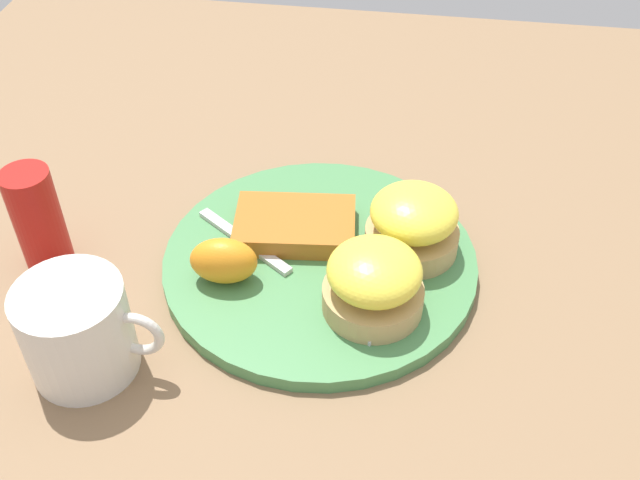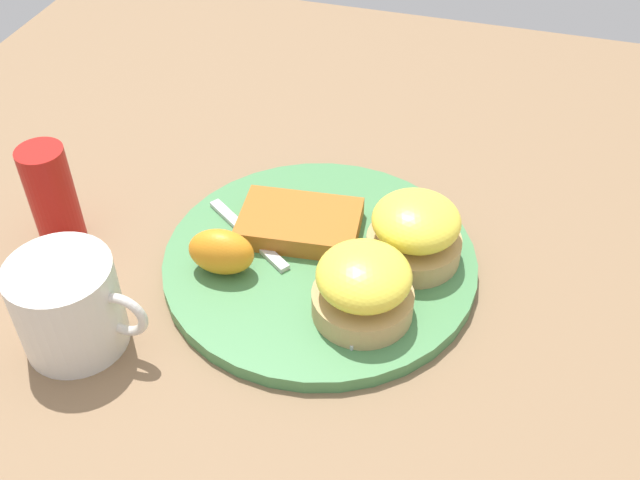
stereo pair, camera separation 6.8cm
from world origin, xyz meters
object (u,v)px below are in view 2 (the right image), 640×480
orange_wedge (221,252)px  hashbrown_patty (300,223)px  cup (69,306)px  sandwich_benedict_right (415,231)px  fork (292,275)px  condiment_bottle (52,195)px  sandwich_benedict_left (363,287)px

orange_wedge → hashbrown_patty: bearing=54.0°
orange_wedge → cup: cup is taller
sandwich_benedict_right → fork: size_ratio=0.44×
hashbrown_patty → condiment_bottle: 0.23m
sandwich_benedict_left → orange_wedge: 0.13m
orange_wedge → fork: orange_wedge is taller
sandwich_benedict_left → sandwich_benedict_right: (0.03, 0.08, 0.00)m
cup → fork: bearing=35.4°
sandwich_benedict_left → fork: (-0.07, 0.02, -0.03)m
sandwich_benedict_right → fork: 0.12m
cup → orange_wedge: bearing=47.9°
hashbrown_patty → sandwich_benedict_left: bearing=-45.8°
hashbrown_patty → orange_wedge: bearing=-126.0°
sandwich_benedict_left → condiment_bottle: size_ratio=0.86×
hashbrown_patty → cup: 0.22m
sandwich_benedict_left → cup: cup is taller
hashbrown_patty → fork: (0.01, -0.06, -0.01)m
hashbrown_patty → orange_wedge: (-0.05, -0.07, 0.01)m
sandwich_benedict_right → cup: bearing=-146.6°
sandwich_benedict_left → fork: sandwich_benedict_left is taller
fork → sandwich_benedict_right: bearing=30.3°
fork → cup: bearing=-144.6°
sandwich_benedict_right → condiment_bottle: (-0.34, -0.05, 0.01)m
sandwich_benedict_left → sandwich_benedict_right: size_ratio=1.00×
sandwich_benedict_left → orange_wedge: bearing=173.7°
cup → condiment_bottle: condiment_bottle is taller
orange_wedge → condiment_bottle: (-0.18, 0.01, 0.01)m
hashbrown_patty → orange_wedge: orange_wedge is taller
sandwich_benedict_left → fork: bearing=162.2°
hashbrown_patty → condiment_bottle: bearing=-166.0°
fork → cup: cup is taller
orange_wedge → sandwich_benedict_left: bearing=-6.3°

